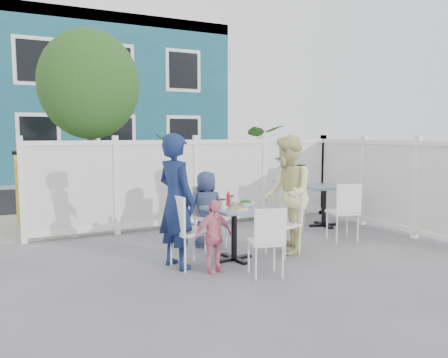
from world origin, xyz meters
name	(u,v)px	position (x,y,z in m)	size (l,w,h in m)	color
ground	(256,261)	(0.00, 0.00, 0.00)	(80.00, 80.00, 0.00)	slate
near_sidewalk	(167,214)	(0.00, 3.80, 0.01)	(24.00, 2.60, 0.01)	gray
street	(126,193)	(0.00, 7.50, 0.00)	(24.00, 5.00, 0.01)	black
far_sidewalk	(106,182)	(0.00, 10.60, 0.01)	(24.00, 1.60, 0.01)	gray
building	(76,102)	(-0.50, 14.00, 3.00)	(11.00, 6.00, 6.00)	#15525E
fence_back	(196,184)	(0.10, 2.40, 0.78)	(5.86, 0.08, 1.60)	white
fence_right	(388,187)	(3.00, 0.60, 0.78)	(0.08, 3.66, 1.60)	white
tree	(89,85)	(-1.60, 3.30, 2.59)	(1.80, 1.62, 3.59)	#382316
utility_cabinet	(36,189)	(-2.53, 4.00, 0.67)	(0.72, 0.51, 1.33)	gold
potted_shrub_a	(175,178)	(-0.06, 3.10, 0.85)	(0.95, 0.95, 1.70)	#1E3C12
potted_shrub_b	(256,170)	(1.71, 3.00, 0.94)	(1.70, 1.47, 1.89)	#1E3C12
main_table	(234,219)	(-0.25, 0.17, 0.56)	(0.78, 0.78, 0.73)	slate
spare_table	(324,195)	(2.24, 1.39, 0.58)	(0.81, 0.81, 0.75)	slate
chair_left	(184,226)	(-0.98, 0.15, 0.55)	(0.48, 0.49, 0.94)	white
chair_right	(286,218)	(0.57, 0.14, 0.51)	(0.49, 0.50, 0.88)	white
chair_back	(208,211)	(-0.26, 1.03, 0.53)	(0.45, 0.44, 0.92)	white
chair_near	(267,237)	(-0.22, -0.64, 0.49)	(0.46, 0.45, 0.85)	white
chair_spare	(345,208)	(1.82, 0.34, 0.54)	(0.50, 0.49, 0.93)	white
man	(176,201)	(-1.05, 0.22, 0.86)	(0.63, 0.41, 1.72)	#14224D
woman	(287,194)	(0.63, 0.21, 0.85)	(0.82, 0.64, 1.70)	#DCDC49
boy	(206,209)	(-0.30, 1.01, 0.58)	(0.56, 0.37, 1.15)	navy
toddler	(214,236)	(-0.71, -0.17, 0.45)	(0.53, 0.22, 0.91)	pink
plate_main	(240,209)	(-0.26, -0.01, 0.73)	(0.22, 0.22, 0.01)	white
plate_side	(220,207)	(-0.43, 0.25, 0.73)	(0.23, 0.23, 0.02)	white
salad_bowl	(246,204)	(-0.07, 0.18, 0.76)	(0.24, 0.24, 0.06)	white
coffee_cup_a	(223,205)	(-0.46, 0.09, 0.79)	(0.08, 0.08, 0.13)	beige
coffee_cup_b	(231,200)	(-0.18, 0.40, 0.78)	(0.08, 0.08, 0.11)	beige
ketchup_bottle	(228,201)	(-0.30, 0.25, 0.81)	(0.05, 0.05, 0.17)	#AC121E
salt_shaker	(220,202)	(-0.33, 0.43, 0.76)	(0.03, 0.03, 0.07)	white
pepper_shaker	(223,203)	(-0.30, 0.40, 0.76)	(0.03, 0.03, 0.06)	black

